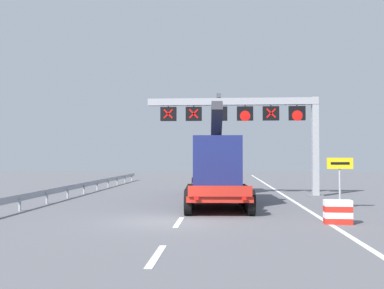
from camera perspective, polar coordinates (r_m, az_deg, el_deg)
The scene contains 8 objects.
ground at distance 17.52m, azimuth -3.34°, elevation -9.85°, with size 112.00×112.00×0.00m, color #5B5B60.
lane_markings at distance 43.08m, azimuth 1.69°, elevation -4.93°, with size 0.20×66.16×0.01m.
edge_line_right at distance 29.58m, azimuth 11.78°, elevation -6.43°, with size 0.20×63.00×0.01m, color silver.
overhead_lane_gantry at distance 28.71m, azimuth 7.60°, elevation 3.62°, with size 11.17×0.90×6.61m.
heavy_haul_truck_red at distance 26.46m, azimuth 2.95°, elevation -2.73°, with size 3.55×14.15×5.30m.
exit_sign_yellow at distance 22.37m, azimuth 18.51°, elevation -3.25°, with size 1.23×0.15×2.47m.
crash_barrier_striped at distance 17.62m, azimuth 18.26°, elevation -8.25°, with size 1.02×0.54×0.90m.
guardrail_left at distance 32.58m, azimuth -12.97°, elevation -4.99°, with size 0.13×31.85×0.76m.
Camera 1 is at (2.18, -17.20, 2.52)m, focal length 41.42 mm.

